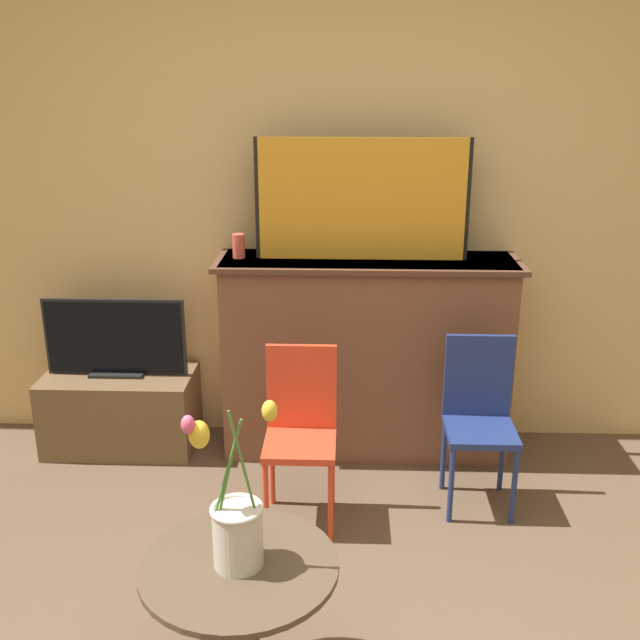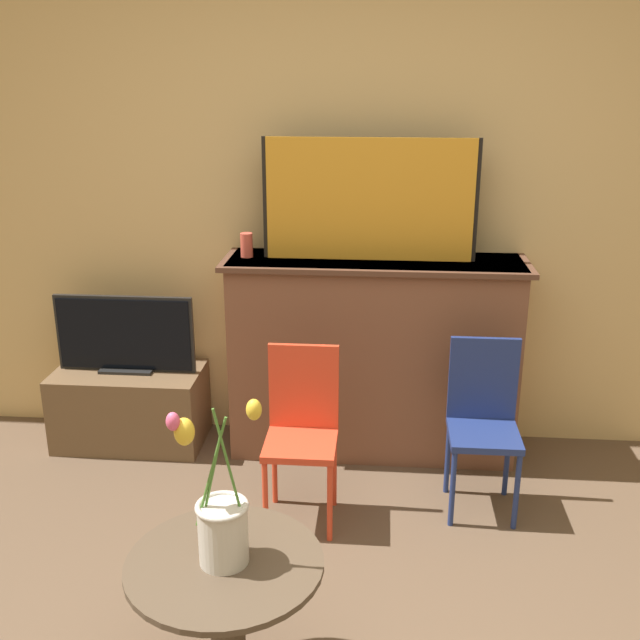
{
  "view_description": "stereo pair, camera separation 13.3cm",
  "coord_description": "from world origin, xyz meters",
  "px_view_note": "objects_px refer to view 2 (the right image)",
  "views": [
    {
      "loc": [
        0.01,
        -1.61,
        1.9
      ],
      "look_at": [
        -0.09,
        1.17,
        0.95
      ],
      "focal_mm": 42.0,
      "sensor_mm": 36.0,
      "label": 1
    },
    {
      "loc": [
        0.15,
        -1.6,
        1.9
      ],
      "look_at": [
        -0.09,
        1.17,
        0.95
      ],
      "focal_mm": 42.0,
      "sensor_mm": 36.0,
      "label": 2
    }
  ],
  "objects_px": {
    "painting": "(370,200)",
    "vase_tulips": "(221,521)",
    "tv_monitor": "(125,335)",
    "chair_red": "(302,424)",
    "chair_blue": "(483,415)"
  },
  "relations": [
    {
      "from": "painting",
      "to": "chair_blue",
      "type": "relative_size",
      "value": 1.31
    },
    {
      "from": "painting",
      "to": "tv_monitor",
      "type": "bearing_deg",
      "value": -178.43
    },
    {
      "from": "painting",
      "to": "chair_blue",
      "type": "bearing_deg",
      "value": -42.26
    },
    {
      "from": "tv_monitor",
      "to": "chair_red",
      "type": "relative_size",
      "value": 0.92
    },
    {
      "from": "tv_monitor",
      "to": "vase_tulips",
      "type": "bearing_deg",
      "value": -62.73
    },
    {
      "from": "painting",
      "to": "tv_monitor",
      "type": "distance_m",
      "value": 1.42
    },
    {
      "from": "chair_red",
      "to": "vase_tulips",
      "type": "distance_m",
      "value": 1.08
    },
    {
      "from": "painting",
      "to": "chair_blue",
      "type": "xyz_separation_m",
      "value": [
        0.53,
        -0.48,
        -0.86
      ]
    },
    {
      "from": "chair_red",
      "to": "vase_tulips",
      "type": "height_order",
      "value": "vase_tulips"
    },
    {
      "from": "painting",
      "to": "vase_tulips",
      "type": "bearing_deg",
      "value": -102.71
    },
    {
      "from": "chair_blue",
      "to": "vase_tulips",
      "type": "bearing_deg",
      "value": -127.07
    },
    {
      "from": "painting",
      "to": "vase_tulips",
      "type": "xyz_separation_m",
      "value": [
        -0.38,
        -1.68,
        -0.65
      ]
    },
    {
      "from": "chair_blue",
      "to": "vase_tulips",
      "type": "height_order",
      "value": "vase_tulips"
    },
    {
      "from": "tv_monitor",
      "to": "chair_blue",
      "type": "distance_m",
      "value": 1.82
    },
    {
      "from": "tv_monitor",
      "to": "chair_red",
      "type": "bearing_deg",
      "value": -31.69
    }
  ]
}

